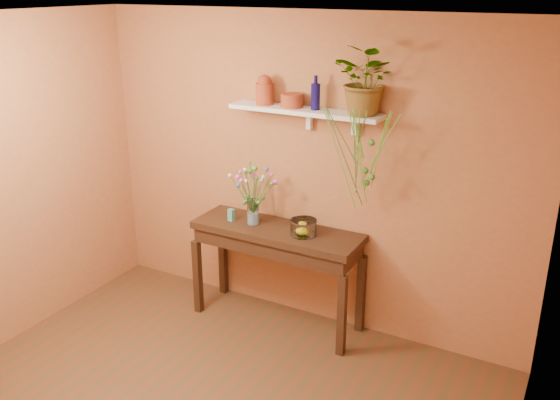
{
  "coord_description": "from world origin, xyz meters",
  "views": [
    {
      "loc": [
        2.16,
        -2.41,
        2.91
      ],
      "look_at": [
        0.0,
        1.55,
        1.25
      ],
      "focal_mm": 38.4,
      "sensor_mm": 36.0,
      "label": 1
    }
  ],
  "objects": [
    {
      "name": "room",
      "position": [
        0.0,
        0.0,
        1.35
      ],
      "size": [
        4.04,
        4.04,
        2.7
      ],
      "color": "#5B321B",
      "rests_on": "ground"
    },
    {
      "name": "terracotta_pot",
      "position": [
        -0.07,
        1.87,
        1.99
      ],
      "size": [
        0.21,
        0.21,
        0.11
      ],
      "primitive_type": "cylinder",
      "rotation": [
        0.0,
        0.0,
        0.16
      ],
      "color": "#9A3620",
      "rests_on": "wall_shelf"
    },
    {
      "name": "lemon",
      "position": [
        0.12,
        1.72,
        0.95
      ],
      "size": [
        0.07,
        0.07,
        0.07
      ],
      "primitive_type": "sphere",
      "color": "#FFFB1E",
      "rests_on": "glass_bowl"
    },
    {
      "name": "blue_bottle",
      "position": [
        0.14,
        1.88,
        2.05
      ],
      "size": [
        0.08,
        0.08,
        0.27
      ],
      "color": "#0E0A42",
      "rests_on": "wall_shelf"
    },
    {
      "name": "spider_plant",
      "position": [
        0.57,
        1.89,
        2.2
      ],
      "size": [
        0.58,
        0.54,
        0.53
      ],
      "primitive_type": "imported",
      "rotation": [
        0.0,
        0.0,
        -0.29
      ],
      "color": "#3E7125",
      "rests_on": "wall_shelf"
    },
    {
      "name": "wall_shelf",
      "position": [
        0.06,
        1.87,
        1.92
      ],
      "size": [
        1.3,
        0.24,
        0.19
      ],
      "color": "white",
      "rests_on": "room"
    },
    {
      "name": "glass_vase",
      "position": [
        -0.36,
        1.73,
        1.0
      ],
      "size": [
        0.11,
        0.11,
        0.22
      ],
      "color": "white",
      "rests_on": "sideboard"
    },
    {
      "name": "bouquet",
      "position": [
        -0.37,
        1.73,
        1.28
      ],
      "size": [
        0.44,
        0.41,
        0.46
      ],
      "color": "#386B28",
      "rests_on": "glass_vase"
    },
    {
      "name": "plant_fronds",
      "position": [
        0.63,
        1.73,
        1.63
      ],
      "size": [
        0.65,
        0.35,
        0.83
      ],
      "color": "#3E7125",
      "rests_on": "wall_shelf"
    },
    {
      "name": "carton",
      "position": [
        -0.57,
        1.69,
        0.96
      ],
      "size": [
        0.06,
        0.05,
        0.11
      ],
      "primitive_type": "cube",
      "rotation": [
        0.0,
        0.0,
        -0.19
      ],
      "color": "teal",
      "rests_on": "sideboard"
    },
    {
      "name": "glass_bowl",
      "position": [
        0.13,
        1.72,
        0.97
      ],
      "size": [
        0.22,
        0.22,
        0.13
      ],
      "color": "white",
      "rests_on": "sideboard"
    },
    {
      "name": "sideboard",
      "position": [
        -0.14,
        1.74,
        0.78
      ],
      "size": [
        1.5,
        0.48,
        0.91
      ],
      "color": "#392314",
      "rests_on": "ground"
    },
    {
      "name": "terracotta_jug",
      "position": [
        -0.32,
        1.87,
        2.06
      ],
      "size": [
        0.18,
        0.18,
        0.25
      ],
      "color": "#9A3620",
      "rests_on": "wall_shelf"
    }
  ]
}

